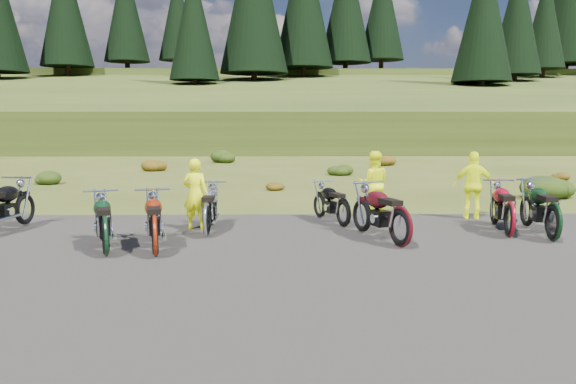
{
  "coord_description": "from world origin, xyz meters",
  "views": [
    {
      "loc": [
        -0.2,
        -10.24,
        2.45
      ],
      "look_at": [
        -0.01,
        0.86,
        1.02
      ],
      "focal_mm": 35.0,
      "sensor_mm": 36.0,
      "label": 1
    }
  ],
  "objects": [
    {
      "name": "ground",
      "position": [
        0.0,
        0.0,
        0.0
      ],
      "size": [
        300.0,
        300.0,
        0.0
      ],
      "primitive_type": "plane",
      "color": "#3E4818",
      "rests_on": "ground"
    },
    {
      "name": "gravel_pad",
      "position": [
        0.0,
        -2.0,
        0.0
      ],
      "size": [
        20.0,
        12.0,
        0.04
      ],
      "primitive_type": "cube",
      "color": "black",
      "rests_on": "ground"
    },
    {
      "name": "hill_slope",
      "position": [
        0.0,
        50.0,
        0.0
      ],
      "size": [
        300.0,
        45.97,
        9.37
      ],
      "primitive_type": null,
      "rotation": [
        0.14,
        0.0,
        0.0
      ],
      "color": "#2E3D14",
      "rests_on": "ground"
    },
    {
      "name": "hill_plateau",
      "position": [
        0.0,
        110.0,
        0.0
      ],
      "size": [
        300.0,
        90.0,
        9.17
      ],
      "primitive_type": "cube",
      "color": "#2E3D14",
      "rests_on": "ground"
    },
    {
      "name": "conifer_18",
      "position": [
        -27.0,
        63.0,
        16.66
      ],
      "size": [
        6.6,
        6.6,
        17.0
      ],
      "color": "black",
      "rests_on": "ground"
    },
    {
      "name": "conifer_19",
      "position": [
        -21.0,
        69.0,
        17.36
      ],
      "size": [
        6.16,
        6.16,
        16.0
      ],
      "color": "black",
      "rests_on": "ground"
    },
    {
      "name": "conifer_20",
      "position": [
        -15.0,
        75.0,
        17.65
      ],
      "size": [
        5.72,
        5.72,
        15.0
      ],
      "color": "black",
      "rests_on": "ground"
    },
    {
      "name": "conifer_21",
      "position": [
        -9.0,
        50.0,
        12.56
      ],
      "size": [
        5.28,
        5.28,
        14.0
      ],
      "color": "black",
      "rests_on": "ground"
    },
    {
      "name": "conifer_24",
      "position": [
        9.0,
        68.0,
        18.16
      ],
      "size": [
        7.04,
        7.04,
        18.0
      ],
      "color": "black",
      "rests_on": "ground"
    },
    {
      "name": "conifer_25",
      "position": [
        15.0,
        74.0,
        18.66
      ],
      "size": [
        6.6,
        6.6,
        17.0
      ],
      "color": "black",
      "rests_on": "ground"
    },
    {
      "name": "conifer_26",
      "position": [
        21.0,
        49.0,
        13.37
      ],
      "size": [
        6.16,
        6.16,
        16.0
      ],
      "color": "black",
      "rests_on": "ground"
    },
    {
      "name": "conifer_27",
      "position": [
        27.0,
        55.0,
        14.06
      ],
      "size": [
        5.72,
        5.72,
        15.0
      ],
      "color": "black",
      "rests_on": "ground"
    },
    {
      "name": "conifer_28",
      "position": [
        33.0,
        61.0,
        14.76
      ],
      "size": [
        5.28,
        5.28,
        14.0
      ],
      "color": "black",
      "rests_on": "ground"
    },
    {
      "name": "shrub_1",
      "position": [
        -9.1,
        11.3,
        0.31
      ],
      "size": [
        1.03,
        1.03,
        0.61
      ],
      "primitive_type": "ellipsoid",
      "color": "#1B320C",
      "rests_on": "ground"
    },
    {
      "name": "shrub_2",
      "position": [
        -6.2,
        16.6,
        0.38
      ],
      "size": [
        1.3,
        1.3,
        0.77
      ],
      "primitive_type": "ellipsoid",
      "color": "#6B350D",
      "rests_on": "ground"
    },
    {
      "name": "shrub_3",
      "position": [
        -3.3,
        21.9,
        0.46
      ],
      "size": [
        1.56,
        1.56,
        0.92
      ],
      "primitive_type": "ellipsoid",
      "color": "#1B320C",
      "rests_on": "ground"
    },
    {
      "name": "shrub_4",
      "position": [
        -0.4,
        9.2,
        0.23
      ],
      "size": [
        0.77,
        0.77,
        0.45
      ],
      "primitive_type": "ellipsoid",
      "color": "#6B350D",
      "rests_on": "ground"
    },
    {
      "name": "shrub_5",
      "position": [
        2.5,
        14.5,
        0.31
      ],
      "size": [
        1.03,
        1.03,
        0.61
      ],
      "primitive_type": "ellipsoid",
      "color": "#1B320C",
      "rests_on": "ground"
    },
    {
      "name": "shrub_6",
      "position": [
        5.4,
        19.8,
        0.38
      ],
      "size": [
        1.3,
        1.3,
        0.77
      ],
      "primitive_type": "ellipsoid",
      "color": "#6B350D",
      "rests_on": "ground"
    },
    {
      "name": "shrub_7",
      "position": [
        8.3,
        7.1,
        0.46
      ],
      "size": [
        1.56,
        1.56,
        0.92
      ],
      "primitive_type": "ellipsoid",
      "color": "#1B320C",
      "rests_on": "ground"
    },
    {
      "name": "shrub_8",
      "position": [
        11.2,
        12.4,
        0.23
      ],
      "size": [
        0.77,
        0.77,
        0.45
      ],
      "primitive_type": "ellipsoid",
      "color": "#6B350D",
      "rests_on": "ground"
    },
    {
      "name": "motorcycle_1",
      "position": [
        -2.4,
        -0.42,
        0.0
      ],
      "size": [
        1.17,
        2.21,
        1.1
      ],
      "primitive_type": null,
      "rotation": [
        0.0,
        0.0,
        1.81
      ],
      "color": "maroon",
      "rests_on": "ground"
    },
    {
      "name": "motorcycle_2",
      "position": [
        -3.29,
        -0.38,
        0.0
      ],
      "size": [
        1.35,
        2.18,
        1.08
      ],
      "primitive_type": null,
      "rotation": [
        0.0,
        0.0,
        1.92
      ],
      "color": "black",
      "rests_on": "ground"
    },
    {
      "name": "motorcycle_3",
      "position": [
        -1.7,
        1.26,
        0.0
      ],
      "size": [
        0.7,
        2.04,
        1.07
      ],
      "primitive_type": null,
      "rotation": [
        0.0,
        0.0,
        1.58
      ],
      "color": "#A4A4A8",
      "rests_on": "ground"
    },
    {
      "name": "motorcycle_4",
      "position": [
        2.12,
        0.24,
        0.0
      ],
      "size": [
        1.48,
        2.35,
        1.17
      ],
      "primitive_type": null,
      "rotation": [
        0.0,
        0.0,
        1.93
      ],
      "color": "#430B11",
      "rests_on": "ground"
    },
    {
      "name": "motorcycle_5",
      "position": [
        1.27,
        2.27,
        0.0
      ],
      "size": [
        1.26,
        1.97,
        0.98
      ],
      "primitive_type": null,
      "rotation": [
        0.0,
        0.0,
        1.94
      ],
      "color": "black",
      "rests_on": "ground"
    },
    {
      "name": "motorcycle_6",
      "position": [
        4.6,
        1.13,
        0.0
      ],
      "size": [
        1.03,
        2.2,
        1.11
      ],
      "primitive_type": null,
      "rotation": [
        0.0,
        0.0,
        1.41
      ],
      "color": "maroon",
      "rests_on": "ground"
    },
    {
      "name": "motorcycle_7",
      "position": [
        5.3,
        0.71,
        0.0
      ],
      "size": [
        0.92,
        2.27,
        1.16
      ],
      "primitive_type": null,
      "rotation": [
        0.0,
        0.0,
        1.49
      ],
      "color": "black",
      "rests_on": "ground"
    },
    {
      "name": "person_middle",
      "position": [
        -2.03,
        2.06,
        0.79
      ],
      "size": [
        0.64,
        0.48,
        1.58
      ],
      "primitive_type": "imported",
      "rotation": [
        0.0,
        0.0,
        2.95
      ],
      "color": "#EDFC0D",
      "rests_on": "ground"
    },
    {
      "name": "person_right_a",
      "position": [
        2.18,
        3.67,
        0.83
      ],
      "size": [
        0.83,
        0.66,
        1.65
      ],
      "primitive_type": "imported",
      "rotation": [
        0.0,
        0.0,
        3.1
      ],
      "color": "#EDFC0D",
      "rests_on": "ground"
    },
    {
      "name": "person_right_b",
      "position": [
        4.58,
        3.3,
        0.83
      ],
      "size": [
        1.04,
        0.63,
        1.66
      ],
      "primitive_type": "imported",
      "rotation": [
        0.0,
        0.0,
        2.9
      ],
      "color": "#EDFC0D",
      "rests_on": "ground"
    }
  ]
}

